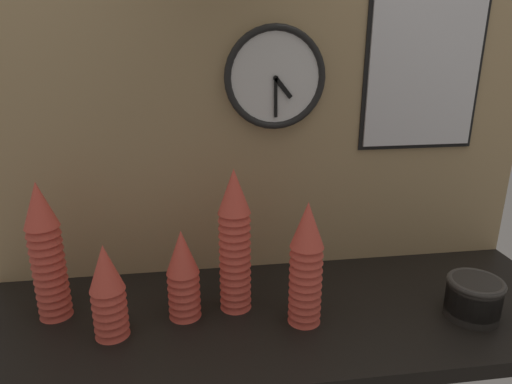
# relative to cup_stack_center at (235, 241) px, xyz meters

# --- Properties ---
(ground_plane) EXTENTS (1.60, 0.56, 0.04)m
(ground_plane) POSITION_rel_cup_stack_center_xyz_m (0.11, -0.03, -0.21)
(ground_plane) COLOR black
(wall_tiled_back) EXTENTS (1.60, 0.03, 1.05)m
(wall_tiled_back) POSITION_rel_cup_stack_center_xyz_m (0.11, 0.24, 0.33)
(wall_tiled_back) COLOR tan
(wall_tiled_back) RESTS_ON ground_plane
(cup_stack_center) EXTENTS (0.08, 0.08, 0.39)m
(cup_stack_center) POSITION_rel_cup_stack_center_xyz_m (0.00, 0.00, 0.00)
(cup_stack_center) COLOR #DB4C3D
(cup_stack_center) RESTS_ON ground_plane
(cup_stack_far_left) EXTENTS (0.08, 0.08, 0.36)m
(cup_stack_far_left) POSITION_rel_cup_stack_center_xyz_m (-0.47, 0.03, -0.01)
(cup_stack_far_left) COLOR #DB4C3D
(cup_stack_far_left) RESTS_ON ground_plane
(cup_stack_center_left) EXTENTS (0.08, 0.08, 0.24)m
(cup_stack_center_left) POSITION_rel_cup_stack_center_xyz_m (-0.13, -0.02, -0.07)
(cup_stack_center_left) COLOR #DB4C3D
(cup_stack_center_left) RESTS_ON ground_plane
(cup_stack_center_right) EXTENTS (0.08, 0.08, 0.32)m
(cup_stack_center_right) POSITION_rel_cup_stack_center_xyz_m (0.17, -0.09, -0.03)
(cup_stack_center_right) COLOR #DB4C3D
(cup_stack_center_right) RESTS_ON ground_plane
(cup_stack_left) EXTENTS (0.08, 0.08, 0.24)m
(cup_stack_left) POSITION_rel_cup_stack_center_xyz_m (-0.31, -0.08, -0.07)
(cup_stack_left) COLOR #DB4C3D
(cup_stack_left) RESTS_ON ground_plane
(bowl_stack_far_right) EXTENTS (0.14, 0.14, 0.11)m
(bowl_stack_far_right) POSITION_rel_cup_stack_center_xyz_m (0.60, -0.13, -0.14)
(bowl_stack_far_right) COLOR black
(bowl_stack_far_right) RESTS_ON ground_plane
(wall_clock) EXTENTS (0.28, 0.03, 0.28)m
(wall_clock) POSITION_rel_cup_stack_center_xyz_m (0.14, 0.21, 0.39)
(wall_clock) COLOR white
(menu_board) EXTENTS (0.36, 0.01, 0.45)m
(menu_board) POSITION_rel_cup_stack_center_xyz_m (0.57, 0.22, 0.40)
(menu_board) COLOR black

